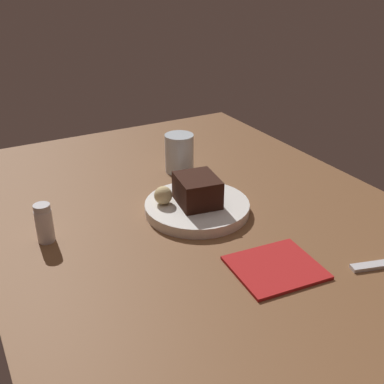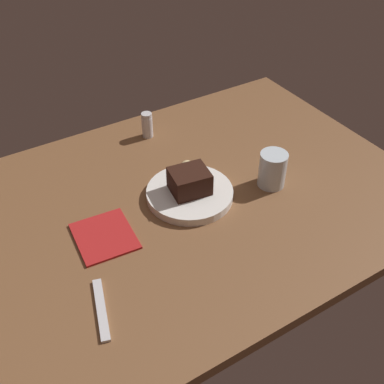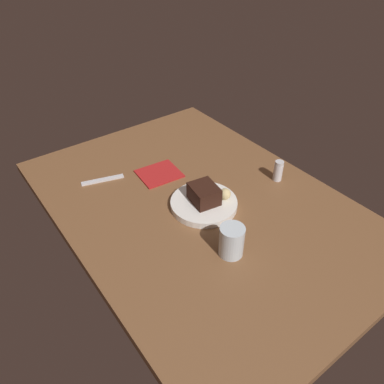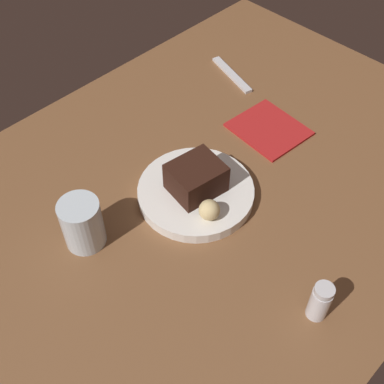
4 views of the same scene
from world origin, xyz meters
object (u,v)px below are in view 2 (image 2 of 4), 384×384
Objects in this scene: dessert_spoon at (101,309)px; folded_napkin at (104,236)px; chocolate_cake_slice at (189,181)px; salt_shaker at (147,125)px; dessert_plate at (189,193)px; bread_roll at (187,167)px; water_glass at (272,169)px.

folded_napkin is (-8.68, -18.36, -0.05)cm from dessert_spoon.
chocolate_cake_slice is 0.64× the size of folded_napkin.
salt_shaker is 42.74cm from folded_napkin.
dessert_spoon is (32.70, 20.35, -4.75)cm from chocolate_cake_slice.
dessert_plate is 7.41cm from bread_roll.
chocolate_cake_slice is 2.45× the size of bread_roll.
bread_roll is at bearing -163.22° from folded_napkin.
bread_roll is 0.49× the size of salt_shaker.
chocolate_cake_slice is 6.98cm from bread_roll.
dessert_plate is 2.36× the size of chocolate_cake_slice.
dessert_spoon is at bearing 32.02° from dessert_plate.
chocolate_cake_slice is (0.03, 0.12, 4.01)cm from dessert_plate.
bread_roll is 21.83cm from water_glass.
chocolate_cake_slice is at bearing 63.51° from bread_roll.
salt_shaker is at bearing -19.69° from dessert_spoon.
salt_shaker is 0.52× the size of folded_napkin.
dessert_spoon is (53.41, 13.68, -4.37)cm from water_glass.
chocolate_cake_slice reaches higher than folded_napkin.
dessert_spoon is 1.03× the size of folded_napkin.
bread_roll is 0.26× the size of folded_napkin.
water_glass reaches higher than bread_roll.
water_glass reaches higher than chocolate_cake_slice.
dessert_plate is 1.50× the size of folded_napkin.
folded_napkin is at bearing -5.97° from water_glass.
bread_roll is (-3.08, -6.18, -1.03)cm from chocolate_cake_slice.
salt_shaker is (-3.89, -30.05, 2.68)cm from dessert_plate.
chocolate_cake_slice reaches higher than dessert_spoon.
dessert_plate is at bearing -174.98° from folded_napkin.
folded_napkin is (24.05, 2.11, -0.79)cm from dessert_plate.
dessert_plate is at bearing -41.73° from dessert_spoon.
dessert_spoon is (36.62, 50.52, -3.42)cm from salt_shaker.
water_glass is (-20.68, 6.79, 3.63)cm from dessert_plate.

